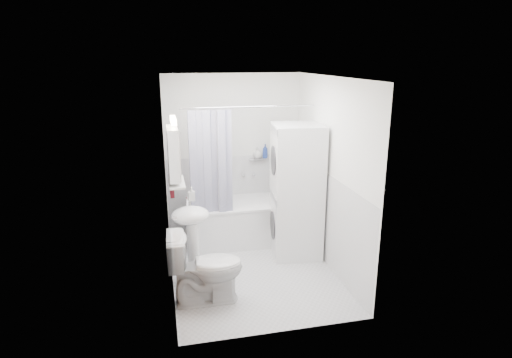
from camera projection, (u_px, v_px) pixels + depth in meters
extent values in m
plane|color=silver|center=(252.00, 270.00, 5.45)|extent=(2.60, 2.60, 0.00)
plane|color=white|center=(233.00, 156.00, 6.33)|extent=(2.00, 0.00, 2.00)
plane|color=white|center=(283.00, 218.00, 3.90)|extent=(2.00, 0.00, 2.00)
plane|color=white|center=(167.00, 185.00, 4.90)|extent=(0.00, 2.60, 2.60)
plane|color=white|center=(330.00, 175.00, 5.33)|extent=(0.00, 2.60, 2.60)
plane|color=white|center=(252.00, 77.00, 4.79)|extent=(2.60, 2.60, 0.00)
plane|color=white|center=(234.00, 195.00, 6.49)|extent=(1.98, 0.00, 1.98)
plane|color=white|center=(171.00, 233.00, 5.07)|extent=(0.00, 2.58, 2.58)
plane|color=white|center=(327.00, 220.00, 5.49)|extent=(0.00, 2.58, 2.58)
plane|color=brown|center=(173.00, 230.00, 4.14)|extent=(0.00, 2.00, 2.00)
cylinder|color=silver|center=(175.00, 218.00, 4.45)|extent=(0.04, 0.04, 0.04)
cube|color=white|center=(245.00, 222.00, 6.25)|extent=(1.57, 0.73, 0.57)
cube|color=white|center=(245.00, 203.00, 6.17)|extent=(1.59, 0.75, 0.03)
cube|color=silver|center=(245.00, 210.00, 6.20)|extent=(1.39, 0.55, 0.20)
cylinder|color=silver|center=(253.00, 174.00, 6.43)|extent=(0.04, 0.12, 0.04)
cylinder|color=silver|center=(249.00, 107.00, 5.48)|extent=(1.77, 0.02, 0.02)
cube|color=#151446|center=(194.00, 167.00, 5.53)|extent=(0.10, 0.02, 1.45)
cube|color=#151446|center=(201.00, 166.00, 5.55)|extent=(0.10, 0.02, 1.45)
cube|color=#151446|center=(208.00, 166.00, 5.57)|extent=(0.10, 0.02, 1.45)
cube|color=#151446|center=(214.00, 165.00, 5.59)|extent=(0.10, 0.02, 1.45)
cube|color=#151446|center=(221.00, 165.00, 5.61)|extent=(0.10, 0.02, 1.45)
cube|color=#151446|center=(228.00, 165.00, 5.63)|extent=(0.10, 0.02, 1.45)
ellipsoid|color=white|center=(190.00, 215.00, 4.95)|extent=(0.44, 0.37, 0.20)
cylinder|color=white|center=(194.00, 252.00, 5.09)|extent=(0.14, 0.14, 0.75)
cylinder|color=silver|center=(187.00, 202.00, 5.05)|extent=(0.03, 0.03, 0.14)
cylinder|color=silver|center=(187.00, 198.00, 4.99)|extent=(0.02, 0.10, 0.02)
cube|color=white|center=(173.00, 153.00, 4.92)|extent=(0.12, 0.50, 0.60)
cube|color=white|center=(179.00, 153.00, 4.93)|extent=(0.01, 0.47, 0.57)
cube|color=#FFEABF|center=(173.00, 120.00, 4.82)|extent=(0.06, 0.45, 0.06)
cube|color=silver|center=(177.00, 182.00, 5.02)|extent=(0.18, 0.54, 0.02)
cube|color=silver|center=(257.00, 159.00, 6.36)|extent=(0.22, 0.06, 0.02)
cube|color=#580E18|center=(170.00, 166.00, 5.39)|extent=(0.05, 0.32, 0.75)
cube|color=#580E18|center=(171.00, 139.00, 5.30)|extent=(0.03, 0.28, 0.08)
cylinder|color=silver|center=(168.00, 136.00, 5.28)|extent=(0.02, 0.04, 0.02)
cube|color=white|center=(296.00, 223.00, 5.80)|extent=(0.70, 0.70, 0.90)
cylinder|color=#2D2D33|center=(273.00, 225.00, 5.74)|extent=(0.06, 0.38, 0.38)
cube|color=gray|center=(273.00, 197.00, 5.63)|extent=(0.08, 0.57, 0.08)
cube|color=white|center=(297.00, 159.00, 5.56)|extent=(0.70, 0.70, 0.90)
cylinder|color=#2D2D33|center=(274.00, 161.00, 5.49)|extent=(0.06, 0.38, 0.38)
cube|color=gray|center=(274.00, 129.00, 5.38)|extent=(0.08, 0.57, 0.08)
imported|color=white|center=(206.00, 268.00, 4.67)|extent=(0.83, 0.49, 0.80)
imported|color=gray|center=(192.00, 197.00, 5.27)|extent=(0.08, 0.17, 0.08)
imported|color=gray|center=(177.00, 182.00, 4.87)|extent=(0.07, 0.18, 0.07)
imported|color=gray|center=(176.00, 174.00, 5.11)|extent=(0.10, 0.09, 0.10)
imported|color=gray|center=(257.00, 154.00, 6.35)|extent=(0.13, 0.17, 0.13)
imported|color=#243D91|center=(265.00, 155.00, 6.38)|extent=(0.08, 0.21, 0.08)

